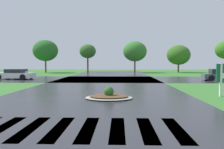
{
  "coord_description": "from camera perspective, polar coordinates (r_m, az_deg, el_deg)",
  "views": [
    {
      "loc": [
        1.41,
        -2.91,
        2.06
      ],
      "look_at": [
        0.93,
        12.01,
        1.25
      ],
      "focal_mm": 37.57,
      "sensor_mm": 36.0,
      "label": 1
    }
  ],
  "objects": [
    {
      "name": "car_blue_compact",
      "position": [
        29.95,
        -22.46,
        0.03
      ],
      "size": [
        4.56,
        2.58,
        1.21
      ],
      "rotation": [
        0.0,
        0.0,
        3.03
      ],
      "color": "silver",
      "rests_on": "ground"
    },
    {
      "name": "background_treeline",
      "position": [
        44.61,
        4.95,
        5.53
      ],
      "size": [
        37.99,
        6.1,
        6.17
      ],
      "color": "#4C3823",
      "rests_on": "ground"
    },
    {
      "name": "median_island",
      "position": [
        13.19,
        -0.76,
        -5.29
      ],
      "size": [
        2.66,
        2.13,
        0.68
      ],
      "color": "#9E9B93",
      "rests_on": "ground"
    },
    {
      "name": "asphalt_cross_road",
      "position": [
        27.9,
        -1.06,
        -1.12
      ],
      "size": [
        90.0,
        10.39,
        0.01
      ],
      "primitive_type": "cube",
      "color": "#2B2B30",
      "rests_on": "ground"
    },
    {
      "name": "car_dark_suv",
      "position": [
        28.41,
        25.34,
        -0.13
      ],
      "size": [
        4.52,
        2.47,
        1.28
      ],
      "rotation": [
        0.0,
        0.0,
        -0.11
      ],
      "color": "#4C545B",
      "rests_on": "ground"
    },
    {
      "name": "crosswalk_stripes",
      "position": [
        7.52,
        -9.29,
        -12.83
      ],
      "size": [
        6.75,
        2.81,
        0.01
      ],
      "color": "white",
      "rests_on": "ground"
    },
    {
      "name": "drainage_pipe_stack",
      "position": [
        30.09,
        -21.39,
        -0.11
      ],
      "size": [
        1.81,
        1.2,
        0.96
      ],
      "color": "#9E9B93",
      "rests_on": "ground"
    },
    {
      "name": "asphalt_roadway",
      "position": [
        13.15,
        -4.37,
        -5.91
      ],
      "size": [
        11.55,
        80.0,
        0.01
      ],
      "primitive_type": "cube",
      "color": "#2B2B30",
      "rests_on": "ground"
    }
  ]
}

